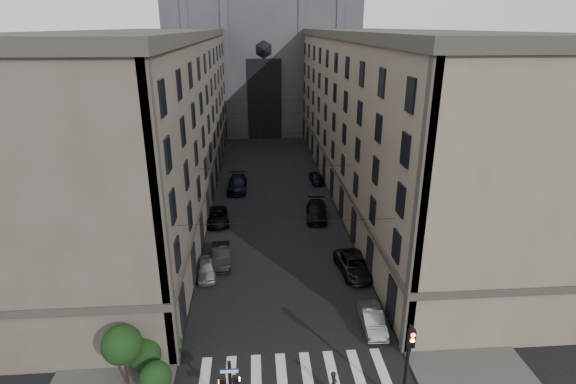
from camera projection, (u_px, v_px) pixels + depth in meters
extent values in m
cube|color=#383533|center=(186.00, 193.00, 54.87)|extent=(7.00, 80.00, 0.15)
cube|color=#383533|center=(355.00, 189.00, 56.37)|extent=(7.00, 80.00, 0.15)
cube|color=beige|center=(294.00, 371.00, 26.67)|extent=(11.00, 3.20, 0.01)
cube|color=#494338|center=(154.00, 121.00, 51.55)|extent=(13.00, 60.00, 18.00)
cube|color=#38332D|center=(144.00, 35.00, 48.28)|extent=(13.60, 60.60, 0.90)
cube|color=#38332D|center=(158.00, 161.00, 53.22)|extent=(13.40, 60.30, 0.50)
cube|color=brown|center=(384.00, 118.00, 53.48)|extent=(13.00, 60.00, 18.00)
cube|color=#38332D|center=(390.00, 34.00, 50.21)|extent=(13.60, 60.60, 0.90)
cube|color=#38332D|center=(381.00, 157.00, 55.15)|extent=(13.40, 60.30, 0.50)
cube|color=#2D2D33|center=(262.00, 49.00, 86.88)|extent=(34.00, 22.00, 30.00)
cube|color=black|center=(265.00, 100.00, 79.34)|extent=(6.00, 0.30, 14.00)
cube|color=orange|center=(236.00, 379.00, 22.16)|extent=(0.34, 0.24, 0.38)
cube|color=#FF0C07|center=(223.00, 382.00, 22.27)|extent=(0.34, 0.24, 0.38)
cube|color=navy|center=(229.00, 371.00, 21.79)|extent=(0.95, 0.05, 0.24)
cylinder|color=black|center=(406.00, 367.00, 23.36)|extent=(0.20, 0.20, 5.20)
cube|color=black|center=(411.00, 338.00, 22.46)|extent=(0.34, 0.30, 1.00)
cylinder|color=#FF0C07|center=(413.00, 335.00, 22.20)|extent=(0.22, 0.05, 0.22)
cylinder|color=orange|center=(413.00, 340.00, 22.31)|extent=(0.22, 0.05, 0.22)
cylinder|color=black|center=(412.00, 346.00, 22.42)|extent=(0.22, 0.05, 0.22)
sphere|color=black|center=(155.00, 377.00, 24.81)|extent=(1.80, 1.80, 1.80)
sphere|color=black|center=(144.00, 354.00, 26.39)|extent=(2.00, 2.00, 2.00)
sphere|color=black|center=(172.00, 346.00, 27.53)|extent=(1.40, 1.40, 1.40)
cylinder|color=black|center=(126.00, 368.00, 25.05)|extent=(0.16, 0.16, 2.40)
sphere|color=black|center=(122.00, 345.00, 24.49)|extent=(2.20, 2.20, 2.20)
cylinder|color=black|center=(288.00, 222.00, 28.73)|extent=(14.00, 0.03, 0.03)
cylinder|color=black|center=(277.00, 167.00, 39.95)|extent=(14.00, 0.03, 0.03)
cylinder|color=black|center=(271.00, 134.00, 52.10)|extent=(14.00, 0.03, 0.03)
cylinder|color=black|center=(268.00, 113.00, 64.25)|extent=(14.00, 0.03, 0.03)
cylinder|color=black|center=(265.00, 100.00, 75.47)|extent=(14.00, 0.03, 0.03)
cylinder|color=black|center=(260.00, 136.00, 53.08)|extent=(0.03, 60.00, 0.03)
cylinder|color=black|center=(282.00, 135.00, 53.27)|extent=(0.03, 60.00, 0.03)
imported|color=gray|center=(206.00, 269.00, 36.65)|extent=(1.89, 3.91, 1.29)
imported|color=black|center=(221.00, 256.00, 38.58)|extent=(1.92, 4.58, 1.47)
imported|color=black|center=(217.00, 217.00, 46.54)|extent=(2.76, 5.15, 1.38)
imported|color=black|center=(237.00, 184.00, 55.82)|extent=(2.45, 5.75, 1.65)
imported|color=gray|center=(372.00, 319.00, 30.33)|extent=(1.49, 3.99, 1.30)
imported|color=black|center=(354.00, 265.00, 37.06)|extent=(2.89, 5.41, 1.44)
imported|color=black|center=(316.00, 211.00, 47.72)|extent=(2.78, 5.55, 1.55)
imported|color=black|center=(316.00, 178.00, 58.51)|extent=(1.76, 3.92, 1.31)
imported|color=black|center=(334.00, 384.00, 24.66)|extent=(0.45, 0.63, 1.63)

